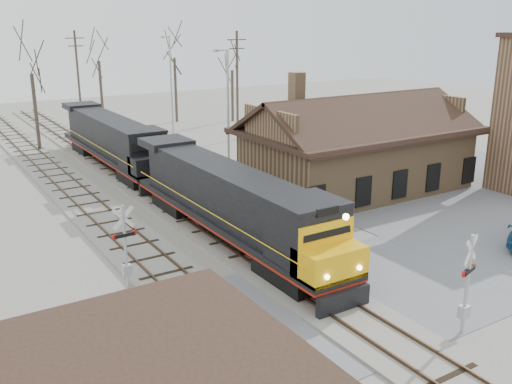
% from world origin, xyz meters
% --- Properties ---
extents(ground, '(140.00, 140.00, 0.00)m').
position_xyz_m(ground, '(0.00, 0.00, 0.00)').
color(ground, gray).
rests_on(ground, ground).
extents(road, '(60.00, 9.00, 0.03)m').
position_xyz_m(road, '(0.00, 0.00, 0.01)').
color(road, slate).
rests_on(road, ground).
extents(track_main, '(3.40, 90.00, 0.24)m').
position_xyz_m(track_main, '(0.00, 15.00, 0.07)').
color(track_main, gray).
rests_on(track_main, ground).
extents(track_siding, '(3.40, 90.00, 0.24)m').
position_xyz_m(track_siding, '(-4.50, 15.00, 0.07)').
color(track_siding, gray).
rests_on(track_siding, ground).
extents(depot, '(15.20, 9.31, 7.90)m').
position_xyz_m(depot, '(11.99, 12.00, 2.41)').
color(depot, olive).
rests_on(depot, ground).
extents(locomotive_lead, '(2.73, 18.27, 4.05)m').
position_xyz_m(locomotive_lead, '(0.00, 7.71, 2.13)').
color(locomotive_lead, black).
rests_on(locomotive_lead, ground).
extents(locomotive_trailing, '(2.73, 18.27, 3.84)m').
position_xyz_m(locomotive_trailing, '(0.00, 26.26, 2.13)').
color(locomotive_trailing, black).
rests_on(locomotive_trailing, ground).
extents(crossbuck_near, '(1.07, 0.40, 3.85)m').
position_xyz_m(crossbuck_near, '(2.72, -4.32, 1.82)').
color(crossbuck_near, '#A5A8AD').
rests_on(crossbuck_near, ground).
extents(crossbuck_far, '(1.07, 0.28, 3.74)m').
position_xyz_m(crossbuck_far, '(-6.40, 5.74, 1.78)').
color(crossbuck_far, '#A5A8AD').
rests_on(crossbuck_far, ground).
extents(streetlight_b, '(0.25, 2.04, 9.10)m').
position_xyz_m(streetlight_b, '(6.44, 19.80, 5.09)').
color(streetlight_b, '#A5A8AD').
rests_on(streetlight_b, ground).
extents(streetlight_c, '(0.25, 2.04, 9.61)m').
position_xyz_m(streetlight_c, '(9.68, 37.06, 5.35)').
color(streetlight_c, '#A5A8AD').
rests_on(streetlight_c, ground).
extents(utility_pole_b, '(2.00, 0.24, 10.07)m').
position_xyz_m(utility_pole_b, '(3.08, 46.21, 5.26)').
color(utility_pole_b, '#382D23').
rests_on(utility_pole_b, ground).
extents(utility_pole_c, '(2.00, 0.24, 10.13)m').
position_xyz_m(utility_pole_c, '(13.81, 30.99, 5.29)').
color(utility_pole_c, '#382D23').
rests_on(utility_pole_c, ground).
extents(tree_b, '(4.43, 4.43, 10.86)m').
position_xyz_m(tree_b, '(-3.51, 36.30, 7.73)').
color(tree_b, '#382D23').
rests_on(tree_b, ground).
extents(tree_c, '(4.61, 4.61, 11.28)m').
position_xyz_m(tree_c, '(5.22, 45.50, 8.04)').
color(tree_c, '#382D23').
rests_on(tree_c, ground).
extents(tree_d, '(4.72, 4.72, 11.57)m').
position_xyz_m(tree_d, '(12.99, 43.30, 8.24)').
color(tree_d, '#382D23').
rests_on(tree_d, ground).
extents(tree_e, '(3.81, 3.81, 9.33)m').
position_xyz_m(tree_e, '(18.56, 40.25, 6.64)').
color(tree_e, '#382D23').
rests_on(tree_e, ground).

